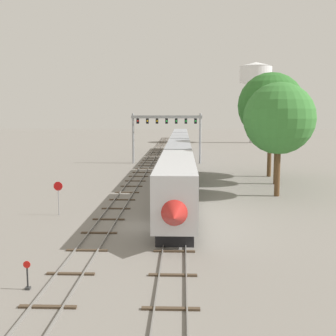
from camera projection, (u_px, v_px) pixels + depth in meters
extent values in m
plane|color=gray|center=(150.00, 227.00, 33.05)|extent=(400.00, 400.00, 0.00)
cube|color=slate|center=(177.00, 153.00, 92.48)|extent=(0.07, 200.00, 0.16)
cube|color=slate|center=(184.00, 153.00, 92.43)|extent=(0.07, 200.00, 0.16)
cube|color=#473828|center=(171.00, 309.00, 19.10)|extent=(2.60, 0.24, 0.10)
cube|color=#473828|center=(173.00, 275.00, 23.06)|extent=(2.60, 0.24, 0.10)
cube|color=#473828|center=(174.00, 251.00, 27.03)|extent=(2.60, 0.24, 0.10)
cube|color=#473828|center=(175.00, 234.00, 30.99)|extent=(2.60, 0.24, 0.10)
cube|color=#473828|center=(176.00, 220.00, 34.96)|extent=(2.60, 0.24, 0.10)
cube|color=#473828|center=(177.00, 209.00, 38.93)|extent=(2.60, 0.24, 0.10)
cube|color=#473828|center=(177.00, 200.00, 42.89)|extent=(2.60, 0.24, 0.10)
cube|color=#473828|center=(178.00, 193.00, 46.86)|extent=(2.60, 0.24, 0.10)
cube|color=#473828|center=(178.00, 186.00, 50.82)|extent=(2.60, 0.24, 0.10)
cube|color=#473828|center=(179.00, 181.00, 54.79)|extent=(2.60, 0.24, 0.10)
cube|color=#473828|center=(179.00, 177.00, 58.75)|extent=(2.60, 0.24, 0.10)
cube|color=#473828|center=(179.00, 173.00, 62.72)|extent=(2.60, 0.24, 0.10)
cube|color=#473828|center=(179.00, 169.00, 66.68)|extent=(2.60, 0.24, 0.10)
cube|color=#473828|center=(179.00, 166.00, 70.65)|extent=(2.60, 0.24, 0.10)
cube|color=#473828|center=(180.00, 163.00, 74.62)|extent=(2.60, 0.24, 0.10)
cube|color=#473828|center=(180.00, 160.00, 78.58)|extent=(2.60, 0.24, 0.10)
cube|color=#473828|center=(180.00, 158.00, 82.55)|extent=(2.60, 0.24, 0.10)
cube|color=#473828|center=(180.00, 156.00, 86.51)|extent=(2.60, 0.24, 0.10)
cube|color=#473828|center=(180.00, 154.00, 90.48)|extent=(2.60, 0.24, 0.10)
cube|color=#473828|center=(180.00, 152.00, 94.44)|extent=(2.60, 0.24, 0.10)
cube|color=#473828|center=(180.00, 151.00, 98.41)|extent=(2.60, 0.24, 0.10)
cube|color=#473828|center=(180.00, 149.00, 102.38)|extent=(2.60, 0.24, 0.10)
cube|color=#473828|center=(181.00, 148.00, 106.34)|extent=(2.60, 0.24, 0.10)
cube|color=#473828|center=(181.00, 147.00, 110.31)|extent=(2.60, 0.24, 0.10)
cube|color=#473828|center=(181.00, 146.00, 114.27)|extent=(2.60, 0.24, 0.10)
cube|color=#473828|center=(181.00, 145.00, 118.24)|extent=(2.60, 0.24, 0.10)
cube|color=#473828|center=(181.00, 143.00, 122.20)|extent=(2.60, 0.24, 0.10)
cube|color=#473828|center=(181.00, 143.00, 126.17)|extent=(2.60, 0.24, 0.10)
cube|color=#473828|center=(181.00, 142.00, 130.13)|extent=(2.60, 0.24, 0.10)
cube|color=#473828|center=(181.00, 141.00, 134.10)|extent=(2.60, 0.24, 0.10)
cube|color=#473828|center=(181.00, 140.00, 138.07)|extent=(2.60, 0.24, 0.10)
cube|color=#473828|center=(181.00, 139.00, 142.03)|extent=(2.60, 0.24, 0.10)
cube|color=#473828|center=(181.00, 138.00, 146.00)|extent=(2.60, 0.24, 0.10)
cube|color=#473828|center=(181.00, 138.00, 149.96)|extent=(2.60, 0.24, 0.10)
cube|color=#473828|center=(181.00, 137.00, 153.93)|extent=(2.60, 0.24, 0.10)
cube|color=#473828|center=(181.00, 137.00, 157.89)|extent=(2.60, 0.24, 0.10)
cube|color=#473828|center=(181.00, 136.00, 161.86)|extent=(2.60, 0.24, 0.10)
cube|color=#473828|center=(181.00, 135.00, 165.82)|extent=(2.60, 0.24, 0.10)
cube|color=#473828|center=(181.00, 135.00, 169.79)|extent=(2.60, 0.24, 0.10)
cube|color=#473828|center=(181.00, 134.00, 173.76)|extent=(2.60, 0.24, 0.10)
cube|color=#473828|center=(181.00, 134.00, 177.72)|extent=(2.60, 0.24, 0.10)
cube|color=#473828|center=(181.00, 133.00, 181.69)|extent=(2.60, 0.24, 0.10)
cube|color=#473828|center=(181.00, 133.00, 185.65)|extent=(2.60, 0.24, 0.10)
cube|color=#473828|center=(181.00, 133.00, 189.62)|extent=(2.60, 0.24, 0.10)
cube|color=slate|center=(143.00, 164.00, 72.84)|extent=(0.07, 160.00, 0.16)
cube|color=slate|center=(151.00, 164.00, 72.79)|extent=(0.07, 160.00, 0.16)
cube|color=#473828|center=(48.00, 307.00, 19.28)|extent=(2.60, 0.24, 0.10)
cube|color=#473828|center=(71.00, 274.00, 23.25)|extent=(2.60, 0.24, 0.10)
cube|color=#473828|center=(87.00, 250.00, 27.21)|extent=(2.60, 0.24, 0.10)
cube|color=#473828|center=(99.00, 233.00, 31.18)|extent=(2.60, 0.24, 0.10)
cube|color=#473828|center=(109.00, 219.00, 35.14)|extent=(2.60, 0.24, 0.10)
cube|color=#473828|center=(116.00, 209.00, 39.11)|extent=(2.60, 0.24, 0.10)
cube|color=#473828|center=(122.00, 200.00, 43.08)|extent=(2.60, 0.24, 0.10)
cube|color=#473828|center=(127.00, 192.00, 47.04)|extent=(2.60, 0.24, 0.10)
cube|color=#473828|center=(132.00, 186.00, 51.01)|extent=(2.60, 0.24, 0.10)
cube|color=#473828|center=(135.00, 181.00, 54.97)|extent=(2.60, 0.24, 0.10)
cube|color=#473828|center=(138.00, 176.00, 58.94)|extent=(2.60, 0.24, 0.10)
cube|color=#473828|center=(141.00, 172.00, 62.90)|extent=(2.60, 0.24, 0.10)
cube|color=#473828|center=(144.00, 169.00, 66.87)|extent=(2.60, 0.24, 0.10)
cube|color=#473828|center=(146.00, 166.00, 70.83)|extent=(2.60, 0.24, 0.10)
cube|color=#473828|center=(148.00, 163.00, 74.80)|extent=(2.60, 0.24, 0.10)
cube|color=#473828|center=(150.00, 160.00, 78.77)|extent=(2.60, 0.24, 0.10)
cube|color=#473828|center=(151.00, 158.00, 82.73)|extent=(2.60, 0.24, 0.10)
cube|color=#473828|center=(153.00, 156.00, 86.70)|extent=(2.60, 0.24, 0.10)
cube|color=#473828|center=(154.00, 154.00, 90.66)|extent=(2.60, 0.24, 0.10)
cube|color=#473828|center=(155.00, 152.00, 94.63)|extent=(2.60, 0.24, 0.10)
cube|color=#473828|center=(156.00, 151.00, 98.59)|extent=(2.60, 0.24, 0.10)
cube|color=#473828|center=(157.00, 149.00, 102.56)|extent=(2.60, 0.24, 0.10)
cube|color=#473828|center=(158.00, 148.00, 106.52)|extent=(2.60, 0.24, 0.10)
cube|color=#473828|center=(159.00, 147.00, 110.49)|extent=(2.60, 0.24, 0.10)
cube|color=#473828|center=(160.00, 146.00, 114.46)|extent=(2.60, 0.24, 0.10)
cube|color=#473828|center=(161.00, 144.00, 118.42)|extent=(2.60, 0.24, 0.10)
cube|color=#473828|center=(161.00, 143.00, 122.39)|extent=(2.60, 0.24, 0.10)
cube|color=#473828|center=(162.00, 142.00, 126.35)|extent=(2.60, 0.24, 0.10)
cube|color=#473828|center=(163.00, 142.00, 130.32)|extent=(2.60, 0.24, 0.10)
cube|color=#473828|center=(163.00, 141.00, 134.28)|extent=(2.60, 0.24, 0.10)
cube|color=#473828|center=(164.00, 140.00, 138.25)|extent=(2.60, 0.24, 0.10)
cube|color=#473828|center=(164.00, 139.00, 142.21)|extent=(2.60, 0.24, 0.10)
cube|color=#473828|center=(165.00, 138.00, 146.18)|extent=(2.60, 0.24, 0.10)
cube|color=#473828|center=(165.00, 138.00, 150.15)|extent=(2.60, 0.24, 0.10)
cube|color=silver|center=(177.00, 182.00, 36.09)|extent=(3.00, 19.00, 3.80)
cone|color=#B2231E|center=(174.00, 214.00, 26.52)|extent=(2.88, 2.60, 2.88)
cube|color=black|center=(175.00, 185.00, 27.71)|extent=(3.04, 1.80, 1.10)
cube|color=black|center=(176.00, 210.00, 36.39)|extent=(2.52, 17.10, 1.00)
cube|color=#9EA3AD|center=(179.00, 158.00, 55.92)|extent=(3.00, 19.00, 3.80)
cube|color=black|center=(179.00, 154.00, 55.87)|extent=(3.04, 17.48, 0.90)
cube|color=black|center=(179.00, 176.00, 56.22)|extent=(2.52, 17.10, 1.00)
cube|color=#9EA3AD|center=(180.00, 146.00, 75.75)|extent=(3.00, 19.00, 3.80)
cube|color=black|center=(180.00, 144.00, 75.70)|extent=(3.04, 17.48, 0.90)
cube|color=black|center=(180.00, 159.00, 76.05)|extent=(2.52, 17.10, 1.00)
cube|color=#9EA3AD|center=(180.00, 139.00, 95.58)|extent=(3.00, 19.00, 3.80)
cube|color=black|center=(180.00, 137.00, 95.53)|extent=(3.04, 17.48, 0.90)
cube|color=black|center=(180.00, 150.00, 95.89)|extent=(2.52, 17.10, 1.00)
cylinder|color=#999BA0|center=(133.00, 138.00, 74.20)|extent=(0.36, 0.36, 8.56)
cylinder|color=#999BA0|center=(200.00, 139.00, 73.81)|extent=(0.36, 0.36, 8.56)
cube|color=#999BA0|center=(167.00, 117.00, 73.54)|extent=(12.10, 0.36, 0.50)
cube|color=black|center=(138.00, 121.00, 73.84)|extent=(0.44, 0.32, 0.90)
sphere|color=red|center=(138.00, 121.00, 73.66)|extent=(0.28, 0.28, 0.28)
cube|color=black|center=(147.00, 121.00, 73.79)|extent=(0.44, 0.32, 0.90)
sphere|color=yellow|center=(147.00, 121.00, 73.60)|extent=(0.28, 0.28, 0.28)
cube|color=black|center=(157.00, 121.00, 73.73)|extent=(0.44, 0.32, 0.90)
sphere|color=yellow|center=(157.00, 121.00, 73.55)|extent=(0.28, 0.28, 0.28)
cube|color=black|center=(167.00, 121.00, 73.68)|extent=(0.44, 0.32, 0.90)
sphere|color=green|center=(167.00, 121.00, 73.49)|extent=(0.28, 0.28, 0.28)
cube|color=black|center=(176.00, 121.00, 73.62)|extent=(0.44, 0.32, 0.90)
sphere|color=green|center=(176.00, 121.00, 73.44)|extent=(0.28, 0.28, 0.28)
cube|color=black|center=(186.00, 121.00, 73.57)|extent=(0.44, 0.32, 0.90)
sphere|color=green|center=(186.00, 121.00, 73.38)|extent=(0.28, 0.28, 0.28)
cube|color=black|center=(196.00, 121.00, 73.51)|extent=(0.44, 0.32, 0.90)
sphere|color=green|center=(196.00, 121.00, 73.33)|extent=(0.28, 0.28, 0.28)
cylinder|color=beige|center=(255.00, 113.00, 125.14)|extent=(2.60, 2.60, 17.22)
cylinder|color=white|center=(256.00, 75.00, 123.76)|extent=(9.16, 9.16, 4.60)
cone|color=white|center=(256.00, 64.00, 123.39)|extent=(9.34, 9.34, 1.20)
cylinder|color=black|center=(28.00, 279.00, 21.24)|extent=(0.08, 0.08, 1.10)
cylinder|color=red|center=(27.00, 265.00, 21.13)|extent=(0.36, 0.03, 0.36)
cube|color=#333333|center=(28.00, 288.00, 21.30)|extent=(0.24, 0.24, 0.12)
cylinder|color=gray|center=(59.00, 202.00, 36.66)|extent=(0.08, 0.08, 2.20)
cylinder|color=red|center=(58.00, 186.00, 36.47)|extent=(0.76, 0.03, 0.76)
cylinder|color=brown|center=(276.00, 161.00, 52.62)|extent=(0.56, 0.56, 5.55)
sphere|color=#235B23|center=(277.00, 120.00, 51.98)|extent=(6.46, 6.46, 6.46)
cylinder|color=brown|center=(277.00, 170.00, 44.91)|extent=(0.56, 0.56, 5.51)
sphere|color=#387A33|center=(279.00, 118.00, 44.23)|extent=(7.36, 7.36, 7.36)
cylinder|color=brown|center=(269.00, 153.00, 58.75)|extent=(0.56, 0.56, 6.48)
sphere|color=#2D6B28|center=(271.00, 106.00, 57.95)|extent=(8.87, 8.87, 8.87)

